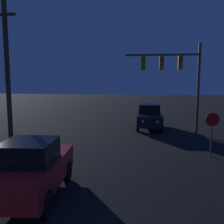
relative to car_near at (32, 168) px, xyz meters
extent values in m
cube|color=#B21E1E|center=(0.00, 0.04, -0.13)|extent=(2.03, 3.94, 0.79)
cube|color=black|center=(0.01, -0.15, 0.59)|extent=(1.61, 1.71, 0.66)
cylinder|color=black|center=(-0.90, 1.17, -0.53)|extent=(0.24, 0.75, 0.74)
cylinder|color=black|center=(0.73, 1.28, -0.53)|extent=(0.24, 0.75, 0.74)
cylinder|color=black|center=(0.89, -1.09, -0.53)|extent=(0.24, 0.75, 0.74)
sphere|color=#F9EFC6|center=(-0.62, 1.94, -0.05)|extent=(0.18, 0.18, 0.18)
sphere|color=#F9EFC6|center=(0.36, 2.00, -0.05)|extent=(0.18, 0.18, 0.18)
cube|color=black|center=(3.88, 11.47, -0.13)|extent=(1.84, 3.86, 0.79)
cube|color=black|center=(3.88, 11.66, 0.59)|extent=(1.54, 1.64, 0.66)
cylinder|color=black|center=(4.72, 10.29, -0.53)|extent=(0.21, 0.75, 0.74)
cylinder|color=black|center=(3.09, 10.27, -0.53)|extent=(0.21, 0.75, 0.74)
cylinder|color=black|center=(4.68, 12.67, -0.53)|extent=(0.21, 0.75, 0.74)
cylinder|color=black|center=(3.04, 12.64, -0.53)|extent=(0.21, 0.75, 0.74)
sphere|color=#F9EFC6|center=(4.40, 9.54, -0.05)|extent=(0.18, 0.18, 0.18)
sphere|color=#F9EFC6|center=(3.43, 9.52, -0.05)|extent=(0.18, 0.18, 0.18)
cylinder|color=brown|center=(6.96, 9.70, 2.08)|extent=(0.18, 0.18, 5.96)
cube|color=brown|center=(4.58, 9.70, 4.35)|extent=(4.76, 0.12, 0.12)
cube|color=#A57F14|center=(5.77, 9.70, 3.84)|extent=(0.28, 0.28, 0.90)
cylinder|color=red|center=(5.77, 9.55, 4.04)|extent=(0.20, 0.02, 0.20)
cube|color=#A57F14|center=(4.58, 9.70, 3.84)|extent=(0.28, 0.28, 0.90)
cylinder|color=red|center=(4.58, 9.55, 4.04)|extent=(0.20, 0.02, 0.20)
cube|color=#A57F14|center=(3.39, 9.70, 3.84)|extent=(0.28, 0.28, 0.90)
cylinder|color=red|center=(3.39, 9.55, 4.04)|extent=(0.20, 0.02, 0.20)
cylinder|color=brown|center=(6.66, 4.92, 0.16)|extent=(0.07, 0.07, 2.12)
cylinder|color=red|center=(6.66, 4.90, 0.90)|extent=(0.64, 0.03, 0.64)
cylinder|color=#4C3823|center=(-4.48, 6.76, 3.17)|extent=(0.28, 0.28, 8.14)
cube|color=#4C3823|center=(-4.48, 6.76, 6.43)|extent=(1.31, 0.14, 0.14)
camera|label=1|loc=(3.42, -7.11, 2.76)|focal=40.00mm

